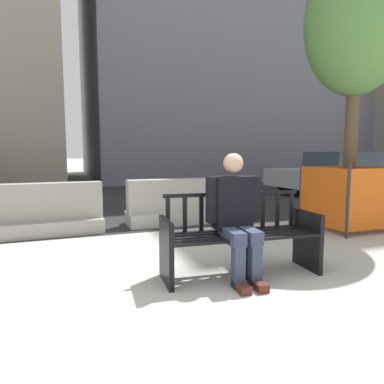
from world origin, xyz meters
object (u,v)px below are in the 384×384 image
Objects in this scene: seated_person at (236,213)px; car_sedan_mid at (339,173)px; jersey_barrier_centre at (180,205)px; jersey_barrier_left at (38,214)px; street_tree at (357,22)px; street_bench at (240,239)px; construction_fence at (348,195)px.

car_sedan_mid is (7.15, 6.03, -0.02)m from seated_person.
jersey_barrier_centre is 0.99× the size of jersey_barrier_left.
seated_person is 0.28× the size of street_tree.
car_sedan_mid is (4.18, 4.58, -2.80)m from street_tree.
seated_person is 2.99m from jersey_barrier_centre.
car_sedan_mid reaches higher than jersey_barrier_centre.
seated_person is 3.52m from jersey_barrier_left.
jersey_barrier_centre is 4.33m from street_tree.
jersey_barrier_left is (-2.46, -0.12, 0.00)m from jersey_barrier_centre.
street_bench is 9.26m from car_sedan_mid.
jersey_barrier_centre is 2.46m from jersey_barrier_left.
jersey_barrier_centre is at bearing 84.22° from street_bench.
seated_person is at bearing -139.85° from car_sedan_mid.
jersey_barrier_centre is 3.00m from construction_fence.
jersey_barrier_left is 0.42× the size of car_sedan_mid.
car_sedan_mid is at bearing 47.66° from street_tree.
street_tree is 0.98× the size of car_sedan_mid.
construction_fence is at bearing -15.14° from jersey_barrier_left.
construction_fence is at bearing 0.00° from street_tree.
street_bench is 3.22m from construction_fence.
street_bench is 2.91m from jersey_barrier_centre.
jersey_barrier_centre is at bearing 82.63° from seated_person.
street_tree reaches higher than seated_person.
seated_person is 0.66× the size of jersey_barrier_centre.
street_bench is at bearing 29.72° from seated_person.
street_tree reaches higher than car_sedan_mid.
seated_person reaches higher than jersey_barrier_left.
street_tree is at bearing 25.87° from street_bench.
jersey_barrier_left is 0.43× the size of street_tree.
jersey_barrier_centre is 1.70× the size of construction_fence.
seated_person is at bearing -97.37° from jersey_barrier_centre.
jersey_barrier_left is 6.10m from street_tree.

